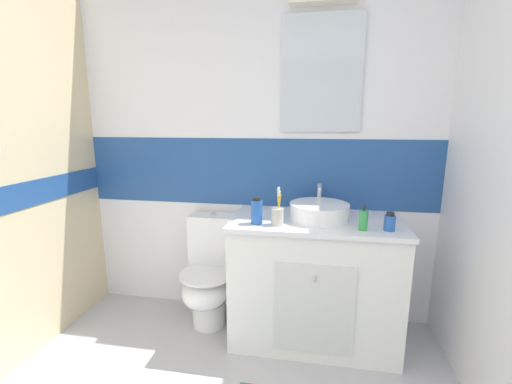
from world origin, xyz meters
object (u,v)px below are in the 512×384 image
Objects in this scene: sink_basin at (319,211)px; toilet at (210,275)px; soap_dispenser at (363,220)px; lotion_bottle_short at (390,222)px; mouthwash_bottle at (257,211)px; toothbrush_cup at (277,216)px.

sink_basin is 0.53× the size of toilet.
soap_dispenser is at bearing -35.62° from sink_basin.
sink_basin is 3.87× the size of lotion_bottle_short.
toothbrush_cup is at bearing -1.06° from mouthwash_bottle.
lotion_bottle_short is (0.78, -0.00, -0.03)m from mouthwash_bottle.
toilet is 1.30m from lotion_bottle_short.
mouthwash_bottle is at bearing 178.94° from toothbrush_cup.
sink_basin is 0.94m from toilet.
sink_basin is 1.79× the size of toothbrush_cup.
toothbrush_cup is at bearing -146.51° from sink_basin.
sink_basin is at bearing 23.39° from mouthwash_bottle.
toothbrush_cup reaches higher than toilet.
toothbrush_cup is 0.13m from mouthwash_bottle.
mouthwash_bottle is (-0.63, 0.02, 0.02)m from soap_dispenser.
soap_dispenser is 0.15m from lotion_bottle_short.
mouthwash_bottle is at bearing 179.95° from lotion_bottle_short.
toothbrush_cup is (0.52, -0.22, 0.54)m from toilet.
mouthwash_bottle reaches higher than lotion_bottle_short.
toothbrush_cup reaches higher than soap_dispenser.
lotion_bottle_short is at bearing 0.15° from toothbrush_cup.
toilet is at bearing 156.70° from toothbrush_cup.
toilet is at bearing 175.91° from sink_basin.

